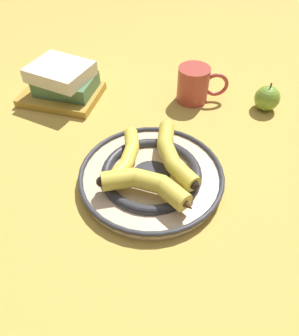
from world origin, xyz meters
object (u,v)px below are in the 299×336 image
object	(u,v)px
banana_b	(172,153)
banana_c	(148,185)
book_stack	(62,83)
banana_a	(126,157)
coffee_mug	(194,84)
decorative_bowl	(150,175)
apple	(267,98)

from	to	relation	value
banana_b	banana_c	distance (m)	0.10
banana_c	book_stack	bearing A→B (deg)	-39.28
book_stack	banana_a	bearing A→B (deg)	146.46
book_stack	coffee_mug	bearing A→B (deg)	-158.19
decorative_bowl	apple	xyz separation A→B (m)	(-0.28, -0.29, 0.02)
banana_a	banana_b	size ratio (longest dim) A/B	0.88
banana_a	coffee_mug	world-z (taller)	coffee_mug
decorative_bowl	coffee_mug	world-z (taller)	coffee_mug
banana_b	banana_c	xyz separation A→B (m)	(0.04, 0.09, 0.00)
book_stack	coffee_mug	size ratio (longest dim) A/B	1.66
coffee_mug	apple	world-z (taller)	coffee_mug
decorative_bowl	banana_c	xyz separation A→B (m)	(-0.00, 0.06, 0.04)
coffee_mug	banana_b	bearing A→B (deg)	-103.02
coffee_mug	apple	size ratio (longest dim) A/B	1.76
decorative_bowl	coffee_mug	distance (m)	0.33
decorative_bowl	banana_b	size ratio (longest dim) A/B	1.53
banana_b	apple	xyz separation A→B (m)	(-0.24, -0.25, -0.02)
decorative_bowl	banana_a	xyz separation A→B (m)	(0.05, -0.02, 0.03)
decorative_bowl	coffee_mug	size ratio (longest dim) A/B	2.23
banana_c	book_stack	distance (m)	0.44
banana_c	book_stack	xyz separation A→B (m)	(0.27, -0.35, -0.01)
decorative_bowl	apple	distance (m)	0.40
banana_b	decorative_bowl	bearing A→B (deg)	-69.63
book_stack	banana_c	bearing A→B (deg)	145.69
banana_c	coffee_mug	size ratio (longest dim) A/B	1.42
banana_c	banana_b	bearing A→B (deg)	-100.11
banana_a	banana_c	size ratio (longest dim) A/B	0.90
coffee_mug	apple	distance (m)	0.19
decorative_bowl	banana_a	bearing A→B (deg)	-19.24
book_stack	decorative_bowl	bearing A→B (deg)	150.60
banana_b	coffee_mug	world-z (taller)	coffee_mug
book_stack	coffee_mug	xyz separation A→B (m)	(-0.36, -0.02, 0.00)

